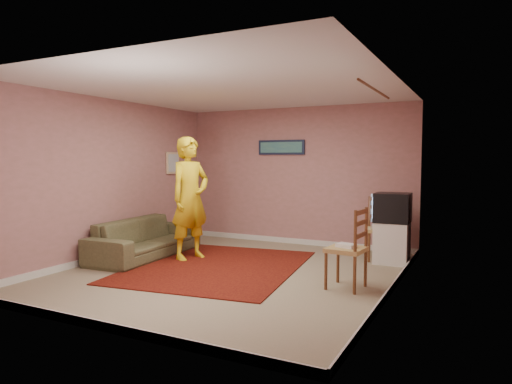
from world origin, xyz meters
The scene contains 26 objects.
ground centered at (0.00, 0.00, 0.00)m, with size 5.00×5.00×0.00m, color gray.
wall_back centered at (0.00, 2.50, 1.30)m, with size 4.50×0.02×2.60m, color #AE7277.
wall_front centered at (0.00, -2.50, 1.30)m, with size 4.50×0.02×2.60m, color #AE7277.
wall_left centered at (-2.25, 0.00, 1.30)m, with size 0.02×5.00×2.60m, color #AE7277.
wall_right centered at (2.25, 0.00, 1.30)m, with size 0.02×5.00×2.60m, color #AE7277.
ceiling centered at (0.00, 0.00, 2.60)m, with size 4.50×5.00×0.02m, color silver.
baseboard_back centered at (0.00, 2.49, 0.05)m, with size 4.50×0.02×0.10m, color silver.
baseboard_front centered at (0.00, -2.49, 0.05)m, with size 4.50×0.02×0.10m, color silver.
baseboard_left centered at (-2.24, 0.00, 0.05)m, with size 0.02×5.00×0.10m, color silver.
baseboard_right centered at (2.24, 0.00, 0.05)m, with size 0.02×5.00×0.10m, color silver.
window centered at (2.24, -0.90, 1.45)m, with size 0.01×1.10×1.50m, color black.
curtain_sheer centered at (2.23, -1.05, 1.25)m, with size 0.01×0.75×2.10m, color white.
curtain_floral centered at (2.21, -0.35, 1.25)m, with size 0.01×0.35×2.10m, color beige.
curtain_rod centered at (2.20, -0.90, 2.32)m, with size 0.02×0.02×1.40m, color brown.
picture_back centered at (-0.30, 2.47, 1.85)m, with size 0.95×0.04×0.28m.
picture_left centered at (-2.22, 1.60, 1.55)m, with size 0.04×0.38×0.42m.
area_rug centered at (-0.36, 0.21, 0.01)m, with size 2.37×2.96×0.02m, color #310506.
tv_cabinet centered at (1.95, 1.64, 0.32)m, with size 0.51×0.46×0.64m, color silver.
crt_tv centered at (1.94, 1.64, 0.87)m, with size 0.54×0.48×0.46m.
chair_a centered at (1.76, 1.78, 0.62)m, with size 0.55×0.53×0.55m.
dvd_player centered at (1.76, 1.78, 0.55)m, with size 0.32×0.23×0.05m, color silver.
blue_throw centered at (1.76, 1.97, 0.82)m, with size 0.44×0.06×0.46m, color #9AD4FC.
chair_b centered at (1.69, -0.04, 0.62)m, with size 0.48×0.50×0.55m.
game_console centered at (1.69, -0.04, 0.54)m, with size 0.23×0.16×0.05m, color white.
sofa centered at (-1.80, 0.29, 0.31)m, with size 2.15×0.84×0.63m, color brown.
person centered at (-1.04, 0.49, 0.99)m, with size 0.72×0.47×1.98m, color gold.
Camera 1 is at (3.22, -5.59, 1.63)m, focal length 32.00 mm.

